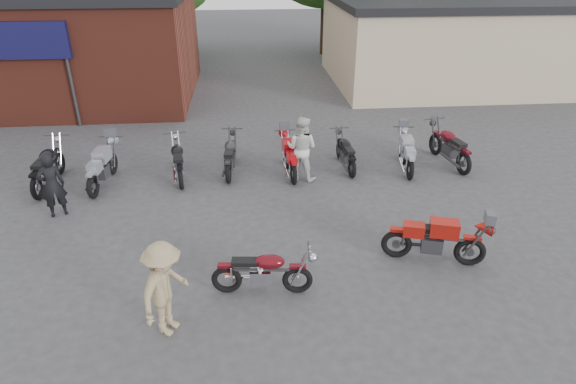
{
  "coord_description": "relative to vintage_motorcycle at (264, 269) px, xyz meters",
  "views": [
    {
      "loc": [
        -0.73,
        -7.2,
        5.78
      ],
      "look_at": [
        0.13,
        2.28,
        0.9
      ],
      "focal_mm": 30.0,
      "sensor_mm": 36.0,
      "label": 1
    }
  ],
  "objects": [
    {
      "name": "row_bike_4",
      "position": [
        0.96,
        5.26,
        0.03
      ],
      "size": [
        0.76,
        1.95,
        1.11
      ],
      "primitive_type": null,
      "rotation": [
        0.0,
        0.0,
        1.64
      ],
      "color": "#B60F17",
      "rests_on": "ground"
    },
    {
      "name": "row_bike_0",
      "position": [
        -5.53,
        5.05,
        0.09
      ],
      "size": [
        0.74,
        2.13,
        1.23
      ],
      "primitive_type": null,
      "rotation": [
        0.0,
        0.0,
        1.55
      ],
      "color": "black",
      "rests_on": "ground"
    },
    {
      "name": "sportbike",
      "position": [
        3.5,
        0.68,
        0.05
      ],
      "size": [
        2.1,
        1.2,
        1.16
      ],
      "primitive_type": null,
      "rotation": [
        0.0,
        0.0,
        -0.29
      ],
      "color": "#9E150D",
      "rests_on": "ground"
    },
    {
      "name": "row_bike_6",
      "position": [
        4.33,
        5.24,
        0.03
      ],
      "size": [
        0.89,
        1.97,
        1.1
      ],
      "primitive_type": null,
      "rotation": [
        0.0,
        0.0,
        1.43
      ],
      "color": "#9B9EA9",
      "rests_on": "ground"
    },
    {
      "name": "row_bike_7",
      "position": [
        5.69,
        5.5,
        0.09
      ],
      "size": [
        1.03,
        2.2,
        1.23
      ],
      "primitive_type": null,
      "rotation": [
        0.0,
        0.0,
        1.73
      ],
      "color": "#500A14",
      "rests_on": "ground"
    },
    {
      "name": "vintage_motorcycle",
      "position": [
        0.0,
        0.0,
        0.0
      ],
      "size": [
        1.85,
        0.77,
        1.05
      ],
      "primitive_type": null,
      "rotation": [
        0.0,
        0.0,
        -0.1
      ],
      "color": "#530A11",
      "rests_on": "ground"
    },
    {
      "name": "stucco_building",
      "position": [
        9.03,
        15.03,
        1.23
      ],
      "size": [
        10.0,
        8.0,
        3.5
      ],
      "primitive_type": "cube",
      "color": "tan",
      "rests_on": "ground"
    },
    {
      "name": "ground",
      "position": [
        0.53,
        0.03,
        -0.52
      ],
      "size": [
        90.0,
        90.0,
        0.0
      ],
      "primitive_type": "plane",
      "color": "#37373A"
    },
    {
      "name": "person_light",
      "position": [
        1.26,
        4.88,
        0.37
      ],
      "size": [
        1.08,
        1.0,
        1.78
      ],
      "primitive_type": "imported",
      "rotation": [
        0.0,
        0.0,
        2.65
      ],
      "color": "silver",
      "rests_on": "ground"
    },
    {
      "name": "row_bike_5",
      "position": [
        2.61,
        5.48,
        0.0
      ],
      "size": [
        0.73,
        1.85,
        1.05
      ],
      "primitive_type": null,
      "rotation": [
        0.0,
        0.0,
        1.64
      ],
      "color": "black",
      "rests_on": "ground"
    },
    {
      "name": "row_bike_2",
      "position": [
        -2.12,
        5.24,
        0.04
      ],
      "size": [
        0.96,
        2.03,
        1.13
      ],
      "primitive_type": null,
      "rotation": [
        0.0,
        0.0,
        1.74
      ],
      "color": "black",
      "rests_on": "ground"
    },
    {
      "name": "row_bike_3",
      "position": [
        -0.69,
        5.49,
        0.04
      ],
      "size": [
        0.78,
        1.97,
        1.12
      ],
      "primitive_type": null,
      "rotation": [
        0.0,
        0.0,
        1.5
      ],
      "color": "#262629",
      "rests_on": "ground"
    },
    {
      "name": "person_tan",
      "position": [
        -1.62,
        -0.84,
        0.33
      ],
      "size": [
        1.06,
        1.28,
        1.71
      ],
      "primitive_type": "imported",
      "rotation": [
        0.0,
        0.0,
        1.11
      ],
      "color": "#9D8861",
      "rests_on": "ground"
    },
    {
      "name": "helmet",
      "position": [
        -0.63,
        0.44,
        -0.42
      ],
      "size": [
        0.29,
        0.29,
        0.22
      ],
      "primitive_type": "ellipsoid",
      "rotation": [
        0.0,
        0.0,
        0.31
      ],
      "color": "red",
      "rests_on": "ground"
    },
    {
      "name": "person_dark",
      "position": [
        -4.8,
        3.35,
        0.27
      ],
      "size": [
        0.68,
        0.58,
        1.59
      ],
      "primitive_type": "imported",
      "rotation": [
        0.0,
        0.0,
        3.56
      ],
      "color": "black",
      "rests_on": "ground"
    },
    {
      "name": "brick_building",
      "position": [
        -8.47,
        14.03,
        1.48
      ],
      "size": [
        12.0,
        8.0,
        4.0
      ],
      "primitive_type": "cube",
      "color": "maroon",
      "rests_on": "ground"
    },
    {
      "name": "row_bike_1",
      "position": [
        -4.09,
        4.96,
        0.06
      ],
      "size": [
        0.86,
        2.08,
        1.17
      ],
      "primitive_type": null,
      "rotation": [
        0.0,
        0.0,
        1.47
      ],
      "color": "#8F929C",
      "rests_on": "ground"
    }
  ]
}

